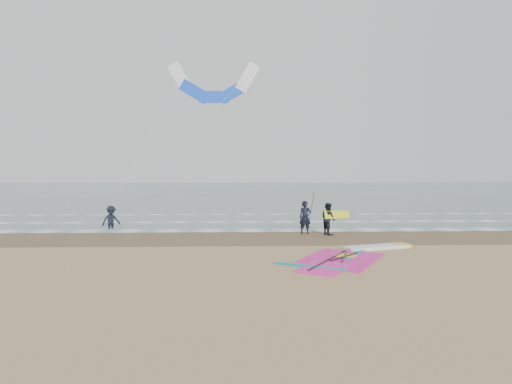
{
  "coord_description": "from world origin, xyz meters",
  "views": [
    {
      "loc": [
        -2.6,
        -15.43,
        3.27
      ],
      "look_at": [
        -1.92,
        5.0,
        2.2
      ],
      "focal_mm": 32.0,
      "sensor_mm": 36.0,
      "label": 1
    }
  ],
  "objects_px": {
    "person_wading": "(111,214)",
    "person_walking": "(328,219)",
    "windsurf_rig": "(352,256)",
    "surf_kite": "(214,87)",
    "person_standing": "(305,217)"
  },
  "relations": [
    {
      "from": "windsurf_rig",
      "to": "person_wading",
      "type": "xyz_separation_m",
      "value": [
        -11.12,
        8.22,
        0.76
      ]
    },
    {
      "from": "windsurf_rig",
      "to": "person_standing",
      "type": "bearing_deg",
      "value": 98.82
    },
    {
      "from": "person_wading",
      "to": "person_walking",
      "type": "bearing_deg",
      "value": -52.44
    },
    {
      "from": "surf_kite",
      "to": "windsurf_rig",
      "type": "bearing_deg",
      "value": -66.07
    },
    {
      "from": "windsurf_rig",
      "to": "person_wading",
      "type": "distance_m",
      "value": 13.85
    },
    {
      "from": "person_wading",
      "to": "person_standing",
      "type": "bearing_deg",
      "value": -52.12
    },
    {
      "from": "windsurf_rig",
      "to": "person_walking",
      "type": "distance_m",
      "value": 5.6
    },
    {
      "from": "person_standing",
      "to": "person_walking",
      "type": "height_order",
      "value": "person_standing"
    },
    {
      "from": "windsurf_rig",
      "to": "person_standing",
      "type": "height_order",
      "value": "person_standing"
    },
    {
      "from": "person_standing",
      "to": "surf_kite",
      "type": "relative_size",
      "value": 0.18
    },
    {
      "from": "surf_kite",
      "to": "person_walking",
      "type": "bearing_deg",
      "value": -51.65
    },
    {
      "from": "person_standing",
      "to": "surf_kite",
      "type": "height_order",
      "value": "surf_kite"
    },
    {
      "from": "person_wading",
      "to": "surf_kite",
      "type": "distance_m",
      "value": 10.55
    },
    {
      "from": "windsurf_rig",
      "to": "surf_kite",
      "type": "height_order",
      "value": "surf_kite"
    },
    {
      "from": "person_walking",
      "to": "surf_kite",
      "type": "bearing_deg",
      "value": 17.91
    }
  ]
}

